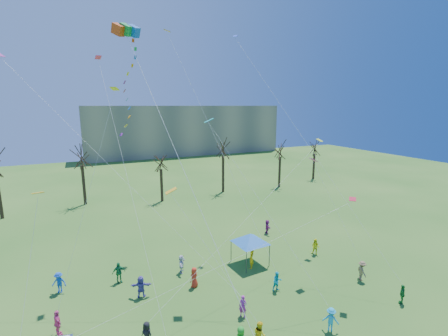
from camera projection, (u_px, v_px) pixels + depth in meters
name	position (u px, v px, depth m)	size (l,w,h in m)	color
distant_building	(185.00, 130.00, 98.84)	(60.00, 14.00, 15.00)	gray
bare_tree_row	(146.00, 160.00, 48.94)	(68.70, 8.78, 10.11)	black
big_box_kite	(132.00, 89.00, 20.70)	(3.00, 7.14, 21.94)	#CB3F0E
canopy_tent_blue	(250.00, 238.00, 29.79)	(4.06, 4.06, 3.06)	#3F3F44
festival_crowd	(207.00, 290.00, 24.34)	(26.37, 17.23, 1.84)	red
small_kites_aloft	(195.00, 130.00, 25.10)	(28.89, 19.00, 32.19)	#F2B40C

